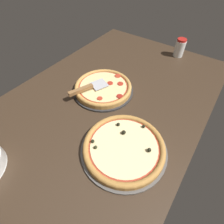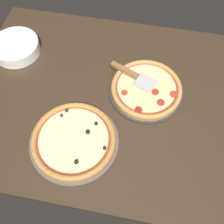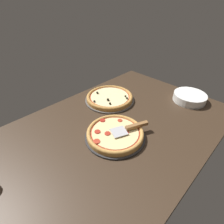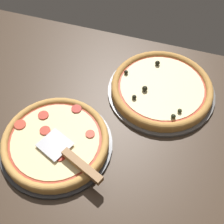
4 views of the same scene
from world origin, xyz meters
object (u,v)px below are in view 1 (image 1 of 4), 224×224
at_px(pizza_front, 103,87).
at_px(parmesan_shaker, 180,48).
at_px(serving_spatula, 85,89).
at_px(pizza_back, 124,147).

xyz_separation_m(pizza_front, parmesan_shaker, (-0.61, 0.20, 0.03)).
relative_size(serving_spatula, parmesan_shaker, 1.82).
bearing_deg(serving_spatula, pizza_back, 65.08).
height_order(pizza_back, serving_spatula, serving_spatula).
relative_size(pizza_front, pizza_back, 0.93).
relative_size(pizza_front, parmesan_shaker, 2.60).
xyz_separation_m(pizza_back, serving_spatula, (-0.16, -0.35, 0.03)).
bearing_deg(parmesan_shaker, serving_spatula, -20.14).
distance_m(pizza_back, serving_spatula, 0.39).
distance_m(serving_spatula, parmesan_shaker, 0.75).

